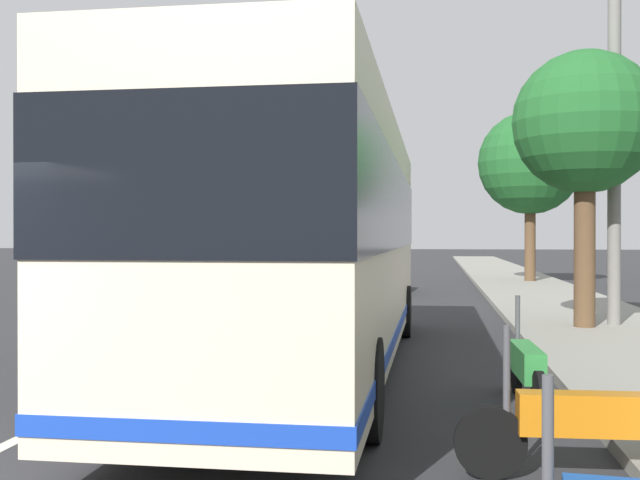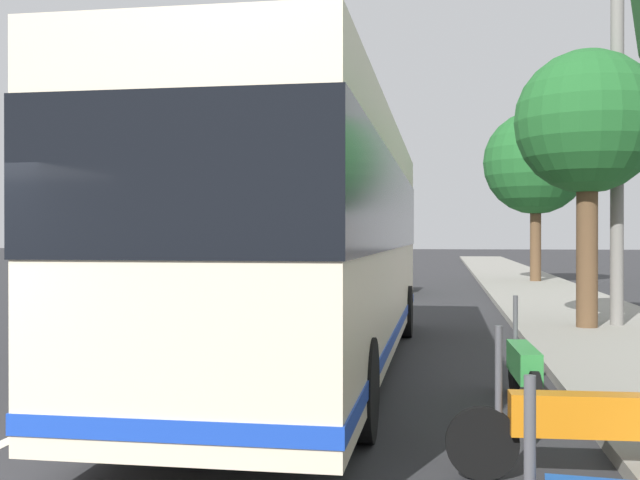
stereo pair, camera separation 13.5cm
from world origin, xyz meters
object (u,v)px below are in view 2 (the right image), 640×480
Objects in this scene: roadside_tree_mid_block at (587,125)px; roadside_tree_far_block at (536,163)px; car_side_street at (262,269)px; motorcycle_mid_row at (591,425)px; coach_bus at (313,233)px; motorcycle_by_tree at (523,368)px; utility_pole at (617,131)px; car_oncoming at (373,271)px.

roadside_tree_mid_block is 16.13m from roadside_tree_far_block.
car_side_street is at bearing 106.79° from roadside_tree_far_block.
motorcycle_mid_row is 0.41× the size of roadside_tree_mid_block.
car_side_street is (22.51, 8.12, 0.21)m from motorcycle_mid_row.
car_side_street is 0.80× the size of roadside_tree_mid_block.
coach_bus reaches higher than motorcycle_by_tree.
roadside_tree_far_block is (25.73, -2.54, 4.46)m from motorcycle_mid_row.
coach_bus is 2.11× the size of roadside_tree_mid_block.
motorcycle_by_tree is at bearing 160.72° from utility_pole.
roadside_tree_mid_block is (4.88, -4.74, 2.18)m from coach_bus.
car_side_street is (17.75, 5.07, -1.34)m from coach_bus.
motorcycle_mid_row is 26.23m from roadside_tree_far_block.
car_side_street reaches higher than motorcycle_by_tree.
utility_pole is at bearing 179.33° from roadside_tree_far_block.
motorcycle_mid_row is 11.02m from utility_pole.
roadside_tree_mid_block is (9.64, -1.69, 3.74)m from motorcycle_mid_row.
coach_bus is 1.45× the size of utility_pole.
car_oncoming is at bearing 8.62° from motorcycle_by_tree.
car_oncoming is 12.04m from roadside_tree_mid_block.
coach_bus is 7.14m from roadside_tree_mid_block.
motorcycle_mid_row is 0.53× the size of car_oncoming.
roadside_tree_mid_block is at bearing 176.95° from roadside_tree_far_block.
roadside_tree_far_block reaches higher than motorcycle_mid_row.
car_side_street is at bearing 16.22° from coach_bus.
motorcycle_by_tree is 0.49× the size of car_side_street.
car_oncoming is 0.62× the size of roadside_tree_far_block.
utility_pole is (7.47, -2.61, 3.68)m from motorcycle_by_tree.
motorcycle_by_tree is 23.67m from roadside_tree_far_block.
utility_pole is at bearing -21.46° from motorcycle_by_tree.
motorcycle_by_tree is 0.27× the size of utility_pole.
car_side_street is (19.86, 7.87, 0.22)m from motorcycle_by_tree.
motorcycle_mid_row is 0.33× the size of roadside_tree_far_block.
car_oncoming is (-2.59, -4.58, 0.08)m from car_side_street.
motorcycle_by_tree is (2.65, 0.25, -0.01)m from motorcycle_mid_row.
motorcycle_mid_row is at bearing 23.85° from car_side_street.
car_oncoming reaches higher than motorcycle_by_tree.
utility_pole is at bearing -44.97° from coach_bus.
car_oncoming reaches higher than motorcycle_mid_row.
motorcycle_by_tree is 0.39× the size of roadside_tree_mid_block.
coach_bus is at bearing 19.95° from car_side_street.
car_side_street is at bearing 40.24° from utility_pole.
roadside_tree_far_block is at bearing -42.52° from car_oncoming.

